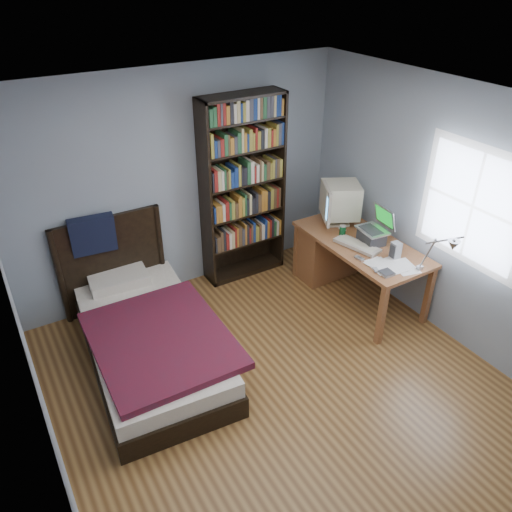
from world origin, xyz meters
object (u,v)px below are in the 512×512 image
at_px(crt_monitor, 339,201).
at_px(bookshelf, 243,190).
at_px(desk_lamp, 448,247).
at_px(laptop, 373,233).
at_px(keyboard, 357,245).
at_px(soda_can, 343,231).
at_px(desk, 334,249).
at_px(speaker, 396,250).
at_px(bed, 146,333).

bearing_deg(crt_monitor, bookshelf, 143.66).
bearing_deg(desk_lamp, crt_monitor, 88.43).
relative_size(laptop, keyboard, 0.79).
bearing_deg(soda_can, desk, 65.43).
relative_size(desk, speaker, 8.90).
bearing_deg(desk_lamp, laptop, 85.85).
height_order(desk, soda_can, soda_can).
relative_size(speaker, bed, 0.08).
distance_m(crt_monitor, laptop, 0.58).
relative_size(crt_monitor, speaker, 3.30).
bearing_deg(desk_lamp, bed, 150.17).
distance_m(laptop, desk_lamp, 1.04).
xyz_separation_m(keyboard, soda_can, (0.01, 0.26, 0.05)).
height_order(keyboard, bookshelf, bookshelf).
xyz_separation_m(soda_can, bed, (-2.28, 0.12, -0.54)).
height_order(soda_can, bookshelf, bookshelf).
distance_m(desk_lamp, speaker, 0.73).
xyz_separation_m(speaker, soda_can, (-0.17, 0.63, -0.02)).
relative_size(crt_monitor, bookshelf, 0.27).
height_order(crt_monitor, bed, crt_monitor).
height_order(desk_lamp, bed, desk_lamp).
relative_size(desk, laptop, 3.96).
bearing_deg(desk, speaker, -85.20).
bearing_deg(bookshelf, crt_monitor, -36.34).
height_order(laptop, bookshelf, bookshelf).
bearing_deg(speaker, desk_lamp, -92.26).
height_order(keyboard, soda_can, soda_can).
relative_size(desk, crt_monitor, 2.70).
bearing_deg(bed, soda_can, -2.99).
bearing_deg(bed, bookshelf, 27.53).
height_order(desk_lamp, soda_can, desk_lamp).
bearing_deg(keyboard, desk_lamp, -97.22).
relative_size(keyboard, bookshelf, 0.23).
height_order(laptop, keyboard, laptop).
relative_size(desk, desk_lamp, 2.77).
distance_m(desk, keyboard, 0.60).
distance_m(keyboard, soda_can, 0.27).
xyz_separation_m(laptop, keyboard, (-0.20, 0.01, -0.09)).
height_order(keyboard, speaker, speaker).
xyz_separation_m(desk, laptop, (0.09, -0.50, 0.43)).
xyz_separation_m(laptop, desk_lamp, (-0.07, -0.98, 0.34)).
bearing_deg(speaker, soda_can, 108.27).
xyz_separation_m(desk, desk_lamp, (0.02, -1.48, 0.77)).
distance_m(soda_can, bookshelf, 1.22).
bearing_deg(desk_lamp, speaker, 84.89).
xyz_separation_m(speaker, bed, (-2.46, 0.75, -0.57)).
bearing_deg(bed, desk_lamp, -29.83).
xyz_separation_m(desk, soda_can, (-0.10, -0.22, 0.38)).
relative_size(desk, bed, 0.68).
bearing_deg(laptop, keyboard, 176.22).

